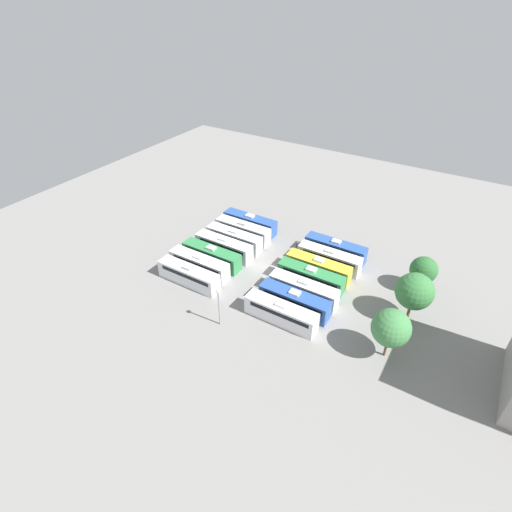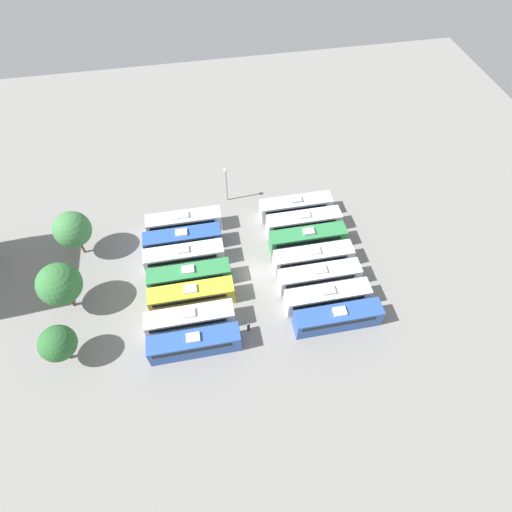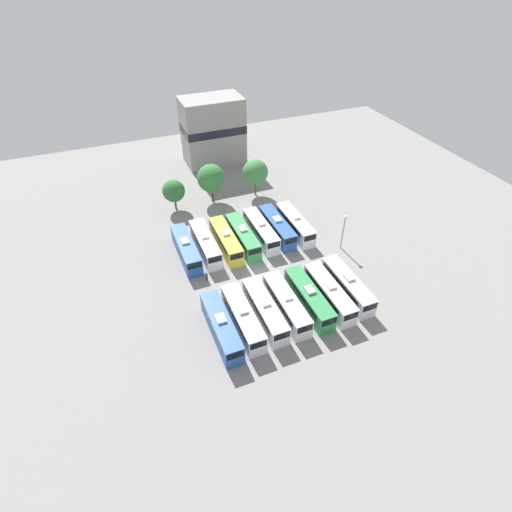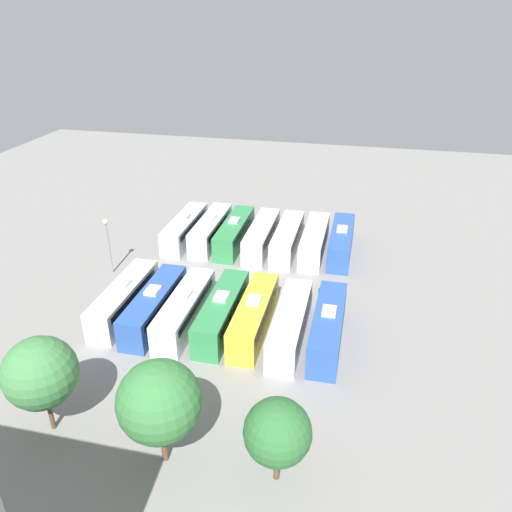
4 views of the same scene
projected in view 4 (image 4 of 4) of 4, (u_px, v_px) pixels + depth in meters
The scene contains 20 objects.
ground_plane at pixel (244, 281), 54.40m from camera, with size 120.30×120.30×0.00m, color gray.
bus_0 at pixel (341, 241), 59.56m from camera, with size 2.55×11.05×3.42m.
bus_1 at pixel (314, 240), 59.83m from camera, with size 2.55×11.05×3.42m.
bus_2 at pixel (287, 238), 60.33m from camera, with size 2.55×11.05×3.42m.
bus_3 at pixel (262, 235), 61.02m from camera, with size 2.55×11.05×3.42m.
bus_4 at pixel (235, 232), 61.83m from camera, with size 2.55×11.05×3.42m.
bus_5 at pixel (211, 229), 62.66m from camera, with size 2.55×11.05×3.42m.
bus_6 at pixel (185, 228), 62.94m from camera, with size 2.55×11.05×3.42m.
bus_7 at pixel (328, 326), 43.98m from camera, with size 2.55×11.05×3.42m.
bus_8 at pixel (290, 323), 44.43m from camera, with size 2.55×11.05×3.42m.
bus_9 at pixel (254, 315), 45.54m from camera, with size 2.55×11.05×3.42m.
bus_10 at pixel (222, 311), 46.12m from camera, with size 2.55×11.05×3.42m.
bus_11 at pixel (185, 309), 46.45m from camera, with size 2.55×11.05×3.42m.
bus_12 at pixel (154, 305), 47.07m from camera, with size 2.55×11.05×3.42m.
bus_13 at pixel (124, 298), 48.14m from camera, with size 2.55×11.05×3.42m.
worker_person at pixel (320, 294), 50.61m from camera, with size 0.36×0.36×1.60m.
light_pole at pixel (107, 236), 54.09m from camera, with size 0.60×0.60×6.51m.
tree_0 at pixel (277, 432), 30.18m from camera, with size 4.24×4.24×6.13m.
tree_1 at pixel (159, 402), 31.01m from camera, with size 5.38×5.38×7.75m.
tree_2 at pixel (40, 373), 33.45m from camera, with size 5.03×5.03×7.54m.
Camera 4 is at (-11.76, 45.68, 27.28)m, focal length 35.00 mm.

